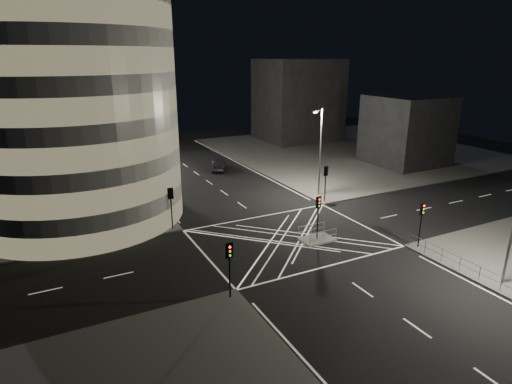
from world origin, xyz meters
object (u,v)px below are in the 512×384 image
central_island (317,239)px  traffic_signal_fl (171,200)px  street_lamp_left_near (148,162)px  sedan (218,165)px  traffic_signal_nr (422,216)px  traffic_signal_nl (229,260)px  traffic_signal_island (318,210)px  street_lamp_left_far (117,134)px  street_lamp_right_far (320,150)px  traffic_signal_fr (326,177)px

central_island → traffic_signal_fl: bearing=142.5°
central_island → street_lamp_left_near: street_lamp_left_near is taller
sedan → traffic_signal_fl: bearing=81.0°
traffic_signal_nr → sedan: 32.43m
street_lamp_left_near → traffic_signal_nl: bearing=-88.1°
traffic_signal_nl → traffic_signal_nr: size_ratio=1.00×
traffic_signal_island → traffic_signal_nl: bearing=-153.9°
traffic_signal_fl → traffic_signal_island: 13.62m
traffic_signal_nr → street_lamp_left_far: size_ratio=0.40×
traffic_signal_island → street_lamp_right_far: (7.44, 10.50, 2.63)m
street_lamp_left_near → street_lamp_left_far: 18.00m
traffic_signal_island → sedan: 26.72m
traffic_signal_fr → sedan: (-5.40, 18.30, -2.13)m
traffic_signal_nr → traffic_signal_island: 8.62m
street_lamp_left_near → street_lamp_right_far: size_ratio=1.00×
traffic_signal_nl → traffic_signal_fr: 22.24m
sedan → traffic_signal_fr: bearing=131.1°
street_lamp_left_near → central_island: bearing=-49.7°
street_lamp_right_far → sedan: size_ratio=2.10×
central_island → traffic_signal_nl: bearing=-153.9°
central_island → traffic_signal_fl: traffic_signal_fl is taller
traffic_signal_fl → sedan: 22.10m
central_island → traffic_signal_fl: size_ratio=0.75×
traffic_signal_fl → sedan: (12.20, 18.30, -2.13)m
street_lamp_left_near → sedan: 18.95m
traffic_signal_nl → sedan: size_ratio=0.84×
street_lamp_right_far → street_lamp_left_near: bearing=171.0°
street_lamp_left_far → traffic_signal_nl: bearing=-89.0°
traffic_signal_fr → sedan: bearing=106.4°
traffic_signal_nr → traffic_signal_island: bearing=142.1°
traffic_signal_nr → sedan: size_ratio=0.84×
traffic_signal_fr → street_lamp_left_near: bearing=164.1°
traffic_signal_fr → street_lamp_right_far: (0.64, 2.20, 2.63)m
traffic_signal_fl → street_lamp_left_near: bearing=97.0°
street_lamp_left_far → traffic_signal_island: bearing=-70.0°
traffic_signal_fl → street_lamp_right_far: (18.24, 2.20, 2.63)m
traffic_signal_nl → central_island: bearing=26.1°
central_island → traffic_signal_fr: 11.10m
central_island → street_lamp_right_far: bearing=54.7°
traffic_signal_island → street_lamp_left_far: (-11.44, 31.50, 2.63)m
sedan → traffic_signal_nr: bearing=124.3°
sedan → traffic_signal_island: bearing=111.6°
street_lamp_right_far → traffic_signal_nl: bearing=-139.1°
traffic_signal_fr → traffic_signal_nr: same height
traffic_signal_fl → traffic_signal_fr: size_ratio=1.00×
traffic_signal_nl → traffic_signal_fr: size_ratio=1.00×
street_lamp_right_far → traffic_signal_fl: bearing=-173.1°
street_lamp_left_near → traffic_signal_fr: bearing=-15.9°
street_lamp_left_near → street_lamp_left_far: (0.00, 18.00, 0.00)m
central_island → traffic_signal_fr: traffic_signal_fr is taller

